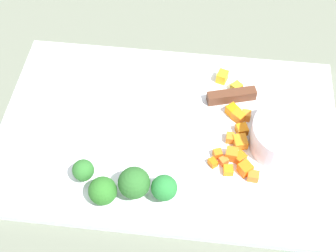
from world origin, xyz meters
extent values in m
plane|color=slate|center=(0.00, 0.00, 0.00)|extent=(4.00, 4.00, 0.00)
cube|color=white|center=(0.00, 0.00, 0.01)|extent=(0.47, 0.30, 0.01)
cylinder|color=white|center=(0.16, -0.01, 0.03)|extent=(0.09, 0.09, 0.04)
cube|color=silver|center=(-0.12, 0.01, 0.01)|extent=(0.17, 0.07, 0.00)
cube|color=#55301E|center=(0.08, 0.06, 0.02)|extent=(0.07, 0.03, 0.02)
cube|color=orange|center=(0.11, -0.05, 0.02)|extent=(0.02, 0.02, 0.02)
cube|color=orange|center=(0.06, -0.05, 0.02)|extent=(0.01, 0.01, 0.01)
cube|color=orange|center=(0.07, -0.03, 0.02)|extent=(0.01, 0.01, 0.01)
cube|color=orange|center=(0.10, 0.03, 0.02)|extent=(0.02, 0.02, 0.01)
cube|color=orange|center=(0.11, 0.03, 0.02)|extent=(0.01, 0.01, 0.01)
cube|color=orange|center=(0.09, -0.01, 0.02)|extent=(0.01, 0.01, 0.01)
cube|color=orange|center=(0.08, -0.04, 0.02)|extent=(0.01, 0.01, 0.01)
cube|color=orange|center=(0.10, -0.01, 0.02)|extent=(0.02, 0.02, 0.01)
cube|color=orange|center=(0.09, 0.04, 0.02)|extent=(0.02, 0.02, 0.01)
cube|color=orange|center=(0.10, -0.04, 0.02)|extent=(0.02, 0.02, 0.01)
cube|color=orange|center=(0.08, -0.06, 0.02)|extent=(0.01, 0.01, 0.01)
cube|color=orange|center=(0.10, 0.01, 0.02)|extent=(0.02, 0.02, 0.01)
cube|color=orange|center=(0.12, -0.06, 0.02)|extent=(0.02, 0.01, 0.01)
cube|color=orange|center=(0.09, -0.03, 0.02)|extent=(0.02, 0.02, 0.02)
cube|color=yellow|center=(0.09, 0.08, 0.02)|extent=(0.02, 0.02, 0.01)
cube|color=yellow|center=(0.07, 0.10, 0.02)|extent=(0.02, 0.02, 0.02)
cylinder|color=#98B65D|center=(-0.07, -0.11, 0.02)|extent=(0.01, 0.01, 0.01)
sphere|color=#2B6E25|center=(-0.07, -0.11, 0.03)|extent=(0.04, 0.04, 0.04)
cylinder|color=#86BC67|center=(-0.10, -0.09, 0.02)|extent=(0.01, 0.01, 0.01)
sphere|color=#2D6D2B|center=(-0.10, -0.09, 0.03)|extent=(0.03, 0.03, 0.03)
cylinder|color=#98B55A|center=(0.01, -0.10, 0.02)|extent=(0.01, 0.01, 0.01)
sphere|color=#267833|center=(0.01, -0.10, 0.04)|extent=(0.03, 0.03, 0.03)
cylinder|color=#8EB05A|center=(-0.03, -0.10, 0.02)|extent=(0.01, 0.01, 0.02)
sphere|color=#2A6427|center=(-0.03, -0.10, 0.04)|extent=(0.04, 0.04, 0.04)
camera|label=1|loc=(0.04, -0.37, 0.54)|focal=49.96mm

